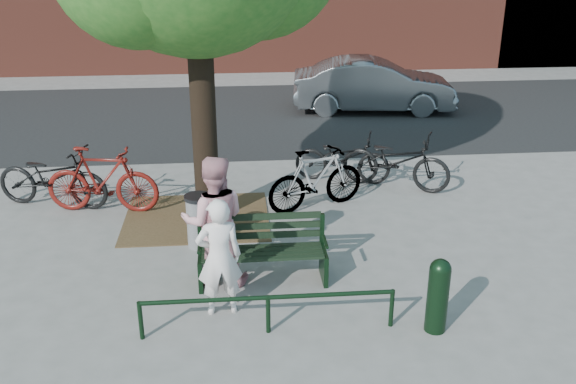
{
  "coord_description": "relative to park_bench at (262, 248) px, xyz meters",
  "views": [
    {
      "loc": [
        -0.35,
        -7.72,
        4.49
      ],
      "look_at": [
        0.44,
        1.0,
        0.91
      ],
      "focal_mm": 40.0,
      "sensor_mm": 36.0,
      "label": 1
    }
  ],
  "objects": [
    {
      "name": "person_left",
      "position": [
        -0.57,
        -0.78,
        0.3
      ],
      "size": [
        0.61,
        0.44,
        1.55
      ],
      "primitive_type": "imported",
      "rotation": [
        0.0,
        0.0,
        3.27
      ],
      "color": "white",
      "rests_on": "ground"
    },
    {
      "name": "parked_car",
      "position": [
        3.4,
        8.68,
        0.22
      ],
      "size": [
        4.36,
        1.92,
        1.39
      ],
      "primitive_type": "imported",
      "rotation": [
        0.0,
        0.0,
        1.46
      ],
      "color": "slate",
      "rests_on": "ground"
    },
    {
      "name": "ground",
      "position": [
        0.0,
        -0.08,
        -0.48
      ],
      "size": [
        90.0,
        90.0,
        0.0
      ],
      "primitive_type": "plane",
      "color": "gray",
      "rests_on": "ground"
    },
    {
      "name": "dirt_pit",
      "position": [
        -1.0,
        2.12,
        -0.47
      ],
      "size": [
        2.4,
        2.0,
        0.02
      ],
      "primitive_type": "cube",
      "color": "brown",
      "rests_on": "ground"
    },
    {
      "name": "litter_bin",
      "position": [
        -0.9,
        1.1,
        -0.06
      ],
      "size": [
        0.41,
        0.41,
        0.83
      ],
      "color": "gray",
      "rests_on": "ground"
    },
    {
      "name": "bicycle_d",
      "position": [
        1.05,
        2.37,
        0.07
      ],
      "size": [
        1.88,
        1.15,
        1.09
      ],
      "primitive_type": "imported",
      "rotation": [
        0.0,
        0.0,
        1.95
      ],
      "color": "gray",
      "rests_on": "ground"
    },
    {
      "name": "guard_railing",
      "position": [
        0.0,
        -1.28,
        -0.08
      ],
      "size": [
        3.06,
        0.06,
        0.51
      ],
      "color": "black",
      "rests_on": "ground"
    },
    {
      "name": "bicycle_a",
      "position": [
        -3.49,
        2.88,
        0.06
      ],
      "size": [
        2.16,
        1.25,
        1.07
      ],
      "primitive_type": "imported",
      "rotation": [
        0.0,
        0.0,
        1.29
      ],
      "color": "black",
      "rests_on": "ground"
    },
    {
      "name": "bicycle_c",
      "position": [
        1.72,
        3.61,
        0.0
      ],
      "size": [
        1.93,
        1.13,
        0.96
      ],
      "primitive_type": "imported",
      "rotation": [
        0.0,
        0.0,
        1.28
      ],
      "color": "black",
      "rests_on": "ground"
    },
    {
      "name": "park_bench",
      "position": [
        0.0,
        0.0,
        0.0
      ],
      "size": [
        1.74,
        0.54,
        0.97
      ],
      "color": "black",
      "rests_on": "ground"
    },
    {
      "name": "bicycle_e",
      "position": [
        2.65,
        3.2,
        0.06
      ],
      "size": [
        2.13,
        1.56,
        1.07
      ],
      "primitive_type": "imported",
      "rotation": [
        0.0,
        0.0,
        1.1
      ],
      "color": "black",
      "rests_on": "ground"
    },
    {
      "name": "bollard",
      "position": [
        2.01,
        -1.41,
        0.03
      ],
      "size": [
        0.26,
        0.26,
        0.96
      ],
      "color": "black",
      "rests_on": "ground"
    },
    {
      "name": "bicycle_b",
      "position": [
        -2.58,
        2.56,
        0.1
      ],
      "size": [
        2.0,
        0.84,
        1.16
      ],
      "primitive_type": "imported",
      "rotation": [
        0.0,
        0.0,
        1.42
      ],
      "color": "#58110C",
      "rests_on": "ground"
    },
    {
      "name": "road",
      "position": [
        0.0,
        8.42,
        -0.47
      ],
      "size": [
        40.0,
        7.0,
        0.01
      ],
      "primitive_type": "cube",
      "color": "black",
      "rests_on": "ground"
    },
    {
      "name": "person_right",
      "position": [
        -0.63,
        -0.01,
        0.43
      ],
      "size": [
        0.89,
        0.7,
        1.82
      ],
      "primitive_type": "imported",
      "rotation": [
        0.0,
        0.0,
        3.15
      ],
      "color": "pink",
      "rests_on": "ground"
    }
  ]
}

